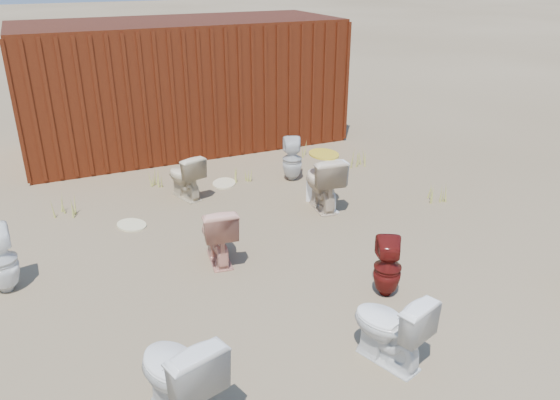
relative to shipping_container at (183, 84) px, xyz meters
name	(u,v)px	position (x,y,z in m)	size (l,w,h in m)	color
ground	(300,258)	(0.00, -5.20, -1.20)	(100.00, 100.00, 0.00)	brown
shipping_container	(183,84)	(0.00, 0.00, 0.00)	(6.00, 2.40, 2.40)	#47170B
toilet_front_a	(178,375)	(-2.03, -7.13, -0.77)	(0.48, 0.84, 0.85)	silver
toilet_front_pink	(218,233)	(-0.94, -4.83, -0.83)	(0.42, 0.73, 0.75)	#DD9780
toilet_front_c	(389,327)	(-0.12, -7.25, -0.82)	(0.42, 0.74, 0.75)	white
toilet_front_maroon	(388,268)	(0.51, -6.32, -0.86)	(0.30, 0.31, 0.67)	#611310
toilet_back_a	(1,260)	(-3.33, -4.49, -0.81)	(0.35, 0.36, 0.78)	white
toilet_back_beige_left	(185,176)	(-0.77, -2.75, -0.84)	(0.40, 0.70, 0.71)	beige
toilet_back_beige_right	(322,182)	(0.98, -3.97, -0.79)	(0.46, 0.81, 0.83)	beige
toilet_back_yellowlid	(323,181)	(1.01, -3.93, -0.79)	(0.46, 0.80, 0.82)	white
toilet_back_e	(292,159)	(1.07, -2.75, -0.84)	(0.33, 0.33, 0.73)	silver
yellow_lid	(324,154)	(1.01, -3.93, -0.37)	(0.41, 0.52, 0.03)	gold
loose_tank	(320,187)	(1.13, -3.64, -1.02)	(0.50, 0.20, 0.35)	white
loose_lid_near	(224,183)	(-0.05, -2.46, -1.19)	(0.38, 0.49, 0.02)	beige
loose_lid_far	(132,225)	(-1.75, -3.41, -1.19)	(0.36, 0.47, 0.02)	beige
weed_clump_a	(62,206)	(-2.59, -2.68, -1.04)	(0.36, 0.36, 0.31)	#9D9C3E
weed_clump_b	(245,175)	(0.30, -2.52, -1.07)	(0.32, 0.32, 0.25)	#9D9C3E
weed_clump_c	(356,157)	(2.44, -2.55, -1.06)	(0.36, 0.36, 0.28)	#9D9C3E
weed_clump_d	(154,179)	(-1.13, -2.14, -1.06)	(0.30, 0.30, 0.28)	#9D9C3E
weed_clump_e	(299,149)	(1.71, -1.70, -1.06)	(0.34, 0.34, 0.29)	#9D9C3E
weed_clump_f	(435,193)	(2.67, -4.49, -1.06)	(0.28, 0.28, 0.27)	#9D9C3E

